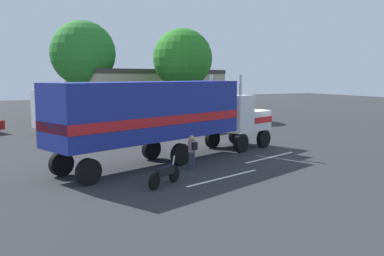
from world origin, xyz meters
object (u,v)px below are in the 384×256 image
at_px(tree_left, 183,59).
at_px(motorcycle, 165,174).
at_px(semi_truck, 167,113).
at_px(tree_center, 83,53).
at_px(person_bystander, 192,151).
at_px(parked_bus, 104,105).

bearing_deg(tree_left, motorcycle, -117.40).
xyz_separation_m(semi_truck, tree_center, (1.25, 23.92, 4.15)).
distance_m(person_bystander, tree_center, 26.68).
height_order(tree_left, tree_center, tree_center).
bearing_deg(motorcycle, parked_bus, 81.96).
distance_m(motorcycle, tree_center, 29.07).
xyz_separation_m(semi_truck, person_bystander, (0.38, -2.11, -1.63)).
relative_size(motorcycle, tree_left, 0.20).
xyz_separation_m(tree_left, tree_center, (-9.33, 3.99, 0.48)).
xyz_separation_m(person_bystander, parked_bus, (0.25, 16.30, 1.17)).
xyz_separation_m(motorcycle, tree_center, (3.23, 28.22, 6.19)).
bearing_deg(person_bystander, motorcycle, -137.28).
distance_m(person_bystander, parked_bus, 16.34).
distance_m(semi_truck, motorcycle, 5.15).
relative_size(person_bystander, motorcycle, 0.89).
bearing_deg(semi_truck, person_bystander, -79.82).
height_order(person_bystander, parked_bus, parked_bus).
bearing_deg(tree_center, tree_left, -23.17).
bearing_deg(tree_left, semi_truck, -117.94).
relative_size(semi_truck, motorcycle, 7.74).
height_order(semi_truck, person_bystander, semi_truck).
bearing_deg(motorcycle, tree_center, 83.47).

